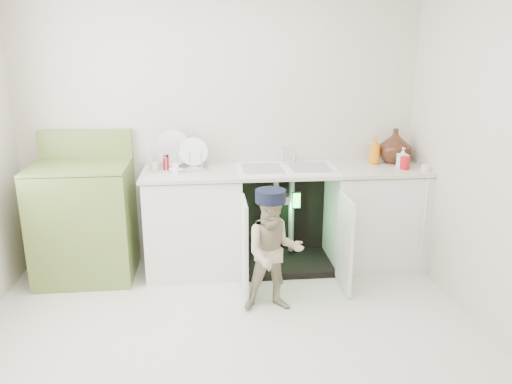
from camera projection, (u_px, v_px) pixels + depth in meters
ground at (231, 344)px, 3.32m from camera, size 3.50×3.50×0.00m
room_shell at (228, 160)px, 2.97m from camera, size 6.00×5.50×1.26m
counter_run at (288, 216)px, 4.40m from camera, size 2.44×1.02×1.21m
avocado_stove at (85, 220)px, 4.19m from camera, size 0.79×0.65×1.22m
repair_worker at (274, 251)px, 3.64m from camera, size 0.50×0.60×0.93m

